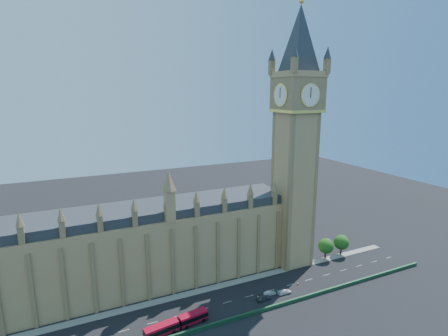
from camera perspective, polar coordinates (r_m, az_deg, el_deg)
name	(u,v)px	position (r m, az deg, el deg)	size (l,w,h in m)	color
ground	(216,305)	(116.81, -1.34, -21.50)	(400.00, 400.00, 0.00)	black
palace_westminster	(119,251)	(122.97, -16.72, -12.82)	(120.00, 20.00, 28.00)	#AD8353
elizabeth_tower	(296,122)	(128.95, 11.71, 7.40)	(20.59, 20.59, 105.00)	#AD8353
bridge_parapet	(228,320)	(109.75, 0.73, -23.61)	(160.00, 0.60, 1.20)	#1E4C2D
kerb_north	(204,290)	(124.16, -3.21, -19.24)	(160.00, 3.00, 0.16)	gray
tree_east_near	(326,245)	(147.06, 16.35, -12.04)	(6.00, 6.00, 8.50)	#382619
tree_east_far	(342,242)	(152.14, 18.67, -11.36)	(6.00, 6.00, 8.50)	#382619
red_bus	(177,324)	(107.42, -7.73, -23.91)	(18.99, 5.19, 3.20)	#A90B24
car_grey	(263,298)	(119.35, 6.45, -20.31)	(1.90, 4.73, 1.61)	#414449
car_silver	(270,293)	(122.15, 7.50, -19.59)	(1.42, 4.08, 1.34)	#A8ACB0
car_white	(285,292)	(123.44, 9.85, -19.28)	(1.99, 4.89, 1.42)	silver
cone_a	(262,297)	(120.31, 6.24, -20.26)	(0.63, 0.63, 0.76)	black
cone_b	(258,297)	(120.48, 5.59, -20.19)	(0.58, 0.58, 0.78)	black
cone_c	(264,294)	(122.17, 6.52, -19.75)	(0.45, 0.45, 0.63)	black
cone_d	(298,284)	(129.21, 11.98, -17.99)	(0.61, 0.61, 0.77)	black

